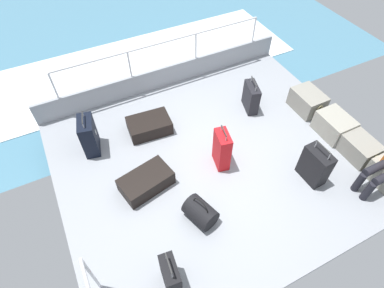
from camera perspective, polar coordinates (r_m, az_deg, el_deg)
The scene contains 15 objects.
ground_plane at distance 5.38m, azimuth 4.55°, elevation -2.70°, with size 4.40×5.20×0.06m, color gray.
gunwale_port at distance 6.59m, azimuth -4.84°, elevation 12.17°, with size 0.06×5.20×0.45m, color gray.
railing_port at distance 6.27m, azimuth -5.18°, elevation 16.21°, with size 0.04×4.20×1.02m.
sea_wake at distance 8.02m, azimuth -8.75°, elevation 14.42°, with size 12.00×12.00×0.01m.
cargo_crate_0 at distance 6.43m, azimuth 20.23°, elevation 7.35°, with size 0.65×0.46×0.38m.
cargo_crate_1 at distance 6.12m, azimuth 24.40°, elevation 3.12°, with size 0.64×0.46×0.39m.
cargo_crate_2 at distance 5.95m, azimuth 28.11°, elevation -0.64°, with size 0.62×0.43×0.35m.
suitcase_0 at distance 4.95m, azimuth -8.32°, elevation -6.77°, with size 0.62×0.87×0.26m.
suitcase_1 at distance 6.10m, azimuth 10.68°, elevation 8.35°, with size 0.49×0.31×0.66m.
suitcase_2 at distance 5.71m, azimuth -7.75°, elevation 3.35°, with size 0.56×0.79×0.26m.
suitcase_3 at distance 5.22m, azimuth 21.45°, elevation -3.64°, with size 0.46×0.26×0.75m.
suitcase_4 at distance 5.49m, azimuth -18.21°, elevation 1.44°, with size 0.49×0.33×0.77m.
suitcase_5 at distance 4.13m, azimuth -3.91°, elevation -22.79°, with size 0.40×0.22×0.72m.
suitcase_6 at distance 5.03m, azimuth 5.44°, elevation -1.01°, with size 0.39×0.26×0.79m.
duffel_bag at distance 4.59m, azimuth 1.53°, elevation -12.25°, with size 0.53×0.45×0.48m.
Camera 1 is at (2.74, -1.85, 4.21)m, focal length 29.35 mm.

